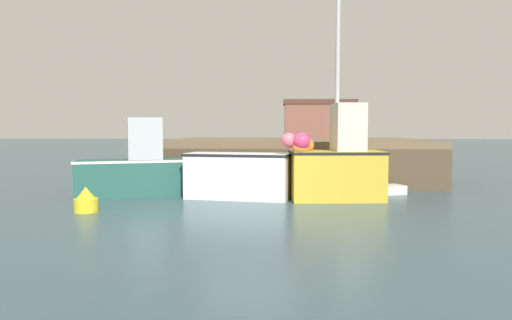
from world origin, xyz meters
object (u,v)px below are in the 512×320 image
fishing_boat_near_right (238,175)px  mooring_buoy_foreground (86,201)px  fishing_boat_mid (336,163)px  rowboat (375,190)px  fishing_boat_near_left (135,168)px

fishing_boat_near_right → mooring_buoy_foreground: 4.52m
fishing_boat_mid → rowboat: 2.10m
fishing_boat_near_left → rowboat: size_ratio=1.76×
rowboat → mooring_buoy_foreground: size_ratio=3.17×
fishing_boat_near_right → rowboat: size_ratio=1.62×
fishing_boat_near_left → mooring_buoy_foreground: bearing=-97.3°
rowboat → mooring_buoy_foreground: bearing=-156.2°
fishing_boat_near_left → rowboat: bearing=5.0°
fishing_boat_near_right → rowboat: 4.59m
fishing_boat_mid → rowboat: size_ratio=2.91×
fishing_boat_mid → mooring_buoy_foreground: fishing_boat_mid is taller
fishing_boat_near_right → rowboat: fishing_boat_near_right is taller
fishing_boat_near_left → fishing_boat_near_right: 3.38m
rowboat → fishing_boat_mid: bearing=-140.4°
fishing_boat_near_left → mooring_buoy_foreground: (-0.37, -2.93, -0.59)m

